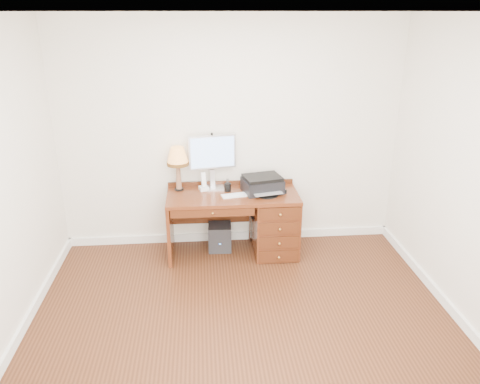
{
  "coord_description": "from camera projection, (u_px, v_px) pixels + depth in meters",
  "views": [
    {
      "loc": [
        -0.34,
        -3.56,
        2.7
      ],
      "look_at": [
        0.07,
        1.2,
        0.85
      ],
      "focal_mm": 35.0,
      "sensor_mm": 36.0,
      "label": 1
    }
  ],
  "objects": [
    {
      "name": "phone",
      "position": [
        204.0,
        185.0,
        5.43
      ],
      "size": [
        0.12,
        0.12,
        0.21
      ],
      "rotation": [
        0.0,
        0.0,
        0.28
      ],
      "color": "white",
      "rests_on": "desk"
    },
    {
      "name": "printer",
      "position": [
        262.0,
        184.0,
        5.37
      ],
      "size": [
        0.49,
        0.42,
        0.19
      ],
      "rotation": [
        0.0,
        0.0,
        0.22
      ],
      "color": "black",
      "rests_on": "desk"
    },
    {
      "name": "keyboard",
      "position": [
        239.0,
        195.0,
        5.29
      ],
      "size": [
        0.42,
        0.2,
        0.02
      ],
      "primitive_type": "cube",
      "rotation": [
        0.0,
        0.0,
        0.21
      ],
      "color": "white",
      "rests_on": "desk"
    },
    {
      "name": "pen_cup",
      "position": [
        228.0,
        187.0,
        5.41
      ],
      "size": [
        0.08,
        0.08,
        0.1
      ],
      "primitive_type": "cylinder",
      "color": "black",
      "rests_on": "desk"
    },
    {
      "name": "mouse_pad",
      "position": [
        267.0,
        194.0,
        5.3
      ],
      "size": [
        0.25,
        0.25,
        0.05
      ],
      "color": "black",
      "rests_on": "desk"
    },
    {
      "name": "room_shell",
      "position": [
        238.0,
        283.0,
        4.88
      ],
      "size": [
        4.0,
        4.0,
        4.0
      ],
      "color": "white",
      "rests_on": "ground"
    },
    {
      "name": "desk",
      "position": [
        260.0,
        220.0,
        5.49
      ],
      "size": [
        1.5,
        0.67,
        0.75
      ],
      "color": "#602A14",
      "rests_on": "ground"
    },
    {
      "name": "equipment_box",
      "position": [
        220.0,
        237.0,
        5.63
      ],
      "size": [
        0.28,
        0.28,
        0.32
      ],
      "primitive_type": "cube",
      "rotation": [
        0.0,
        0.0,
        -0.04
      ],
      "color": "black",
      "rests_on": "ground"
    },
    {
      "name": "leg_lamp",
      "position": [
        178.0,
        159.0,
        5.32
      ],
      "size": [
        0.25,
        0.25,
        0.52
      ],
      "color": "black",
      "rests_on": "desk"
    },
    {
      "name": "ground",
      "position": [
        244.0,
        325.0,
        4.31
      ],
      "size": [
        4.0,
        4.0,
        0.0
      ],
      "primitive_type": "plane",
      "color": "#371A0C",
      "rests_on": "ground"
    },
    {
      "name": "monitor",
      "position": [
        213.0,
        155.0,
        5.39
      ],
      "size": [
        0.55,
        0.22,
        0.64
      ],
      "rotation": [
        0.0,
        0.0,
        0.18
      ],
      "color": "silver",
      "rests_on": "desk"
    },
    {
      "name": "chair",
      "position": [
        267.0,
        213.0,
        5.51
      ],
      "size": [
        0.44,
        0.45,
        0.8
      ],
      "rotation": [
        0.0,
        0.0,
        0.21
      ],
      "color": "black",
      "rests_on": "ground"
    }
  ]
}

